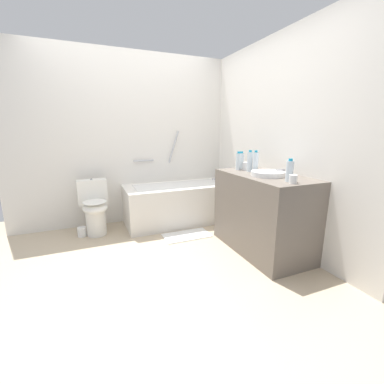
% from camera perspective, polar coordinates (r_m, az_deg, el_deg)
% --- Properties ---
extents(ground_plane, '(3.93, 3.93, 0.00)m').
position_cam_1_polar(ground_plane, '(2.96, -7.87, -13.83)').
color(ground_plane, '#C1AD8E').
extents(wall_back_tiled, '(3.33, 0.10, 2.42)m').
position_cam_1_polar(wall_back_tiled, '(3.94, -13.65, 11.11)').
color(wall_back_tiled, white).
rests_on(wall_back_tiled, ground_plane).
extents(wall_right_mirror, '(0.10, 2.97, 2.42)m').
position_cam_1_polar(wall_right_mirror, '(3.35, 17.74, 10.47)').
color(wall_right_mirror, white).
rests_on(wall_right_mirror, ground_plane).
extents(bathtub, '(1.55, 0.70, 1.35)m').
position_cam_1_polar(bathtub, '(3.85, -3.03, -2.25)').
color(bathtub, silver).
rests_on(bathtub, ground_plane).
extents(toilet, '(0.38, 0.48, 0.73)m').
position_cam_1_polar(toilet, '(3.63, -20.76, -3.28)').
color(toilet, white).
rests_on(toilet, ground_plane).
extents(vanity_counter, '(0.61, 1.16, 0.88)m').
position_cam_1_polar(vanity_counter, '(3.03, 15.33, -4.54)').
color(vanity_counter, '#6B6056').
rests_on(vanity_counter, ground_plane).
extents(sink_basin, '(0.36, 0.36, 0.05)m').
position_cam_1_polar(sink_basin, '(2.84, 16.45, 3.94)').
color(sink_basin, white).
rests_on(sink_basin, vanity_counter).
extents(sink_faucet, '(0.13, 0.15, 0.06)m').
position_cam_1_polar(sink_faucet, '(2.97, 19.52, 4.21)').
color(sink_faucet, '#A5A5AA').
rests_on(sink_faucet, vanity_counter).
extents(water_bottle_0, '(0.06, 0.06, 0.22)m').
position_cam_1_polar(water_bottle_0, '(3.18, 10.25, 6.70)').
color(water_bottle_0, silver).
rests_on(water_bottle_0, vanity_counter).
extents(water_bottle_1, '(0.06, 0.06, 0.25)m').
position_cam_1_polar(water_bottle_1, '(3.02, 13.89, 6.43)').
color(water_bottle_1, silver).
rests_on(water_bottle_1, vanity_counter).
extents(water_bottle_2, '(0.07, 0.07, 0.22)m').
position_cam_1_polar(water_bottle_2, '(2.58, 20.82, 4.38)').
color(water_bottle_2, silver).
rests_on(water_bottle_2, vanity_counter).
extents(water_bottle_3, '(0.06, 0.06, 0.25)m').
position_cam_1_polar(water_bottle_3, '(3.07, 12.69, 6.59)').
color(water_bottle_3, silver).
rests_on(water_bottle_3, vanity_counter).
extents(water_bottle_4, '(0.07, 0.07, 0.22)m').
position_cam_1_polar(water_bottle_4, '(3.27, 10.87, 6.81)').
color(water_bottle_4, silver).
rests_on(water_bottle_4, vanity_counter).
extents(drinking_glass_0, '(0.07, 0.07, 0.08)m').
position_cam_1_polar(drinking_glass_0, '(2.51, 21.50, 2.66)').
color(drinking_glass_0, white).
rests_on(drinking_glass_0, vanity_counter).
extents(drinking_glass_1, '(0.08, 0.08, 0.10)m').
position_cam_1_polar(drinking_glass_1, '(3.18, 11.83, 5.61)').
color(drinking_glass_1, white).
rests_on(drinking_glass_1, vanity_counter).
extents(bath_mat, '(0.61, 0.33, 0.01)m').
position_cam_1_polar(bath_mat, '(3.44, -1.17, -9.58)').
color(bath_mat, white).
rests_on(bath_mat, ground_plane).
extents(toilet_paper_roll, '(0.11, 0.11, 0.12)m').
position_cam_1_polar(toilet_paper_roll, '(3.69, -23.19, -8.10)').
color(toilet_paper_roll, white).
rests_on(toilet_paper_roll, ground_plane).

